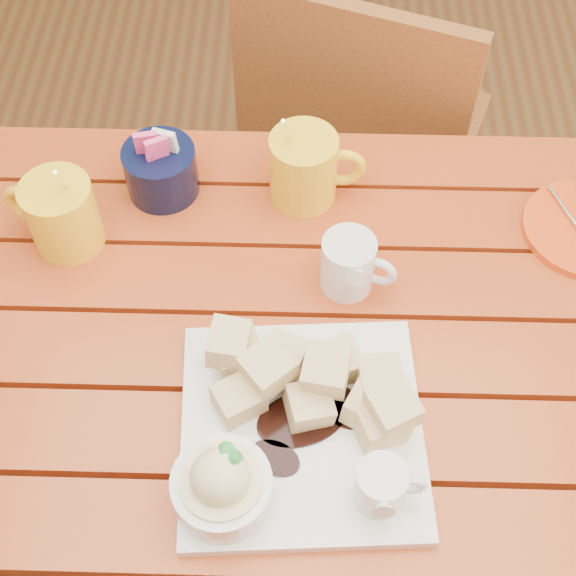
{
  "coord_description": "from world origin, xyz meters",
  "views": [
    {
      "loc": [
        0.02,
        -0.52,
        1.64
      ],
      "look_at": [
        0.0,
        0.05,
        0.82
      ],
      "focal_mm": 50.0,
      "sensor_mm": 36.0,
      "label": 1
    }
  ],
  "objects_px": {
    "dessert_plate": "(289,432)",
    "chair_far": "(360,143)",
    "coffee_mug_left": "(60,213)",
    "coffee_mug_right": "(306,167)",
    "table": "(285,391)"
  },
  "relations": [
    {
      "from": "dessert_plate",
      "to": "coffee_mug_left",
      "type": "bearing_deg",
      "value": 136.52
    },
    {
      "from": "coffee_mug_right",
      "to": "coffee_mug_left",
      "type": "bearing_deg",
      "value": -165.74
    },
    {
      "from": "chair_far",
      "to": "coffee_mug_left",
      "type": "bearing_deg",
      "value": 65.71
    },
    {
      "from": "dessert_plate",
      "to": "coffee_mug_right",
      "type": "relative_size",
      "value": 1.87
    },
    {
      "from": "dessert_plate",
      "to": "chair_far",
      "type": "bearing_deg",
      "value": 80.83
    },
    {
      "from": "coffee_mug_right",
      "to": "chair_far",
      "type": "xyz_separation_m",
      "value": [
        0.11,
        0.36,
        -0.31
      ]
    },
    {
      "from": "table",
      "to": "dessert_plate",
      "type": "xyz_separation_m",
      "value": [
        0.01,
        -0.13,
        0.14
      ]
    },
    {
      "from": "coffee_mug_left",
      "to": "chair_far",
      "type": "height_order",
      "value": "coffee_mug_left"
    },
    {
      "from": "table",
      "to": "chair_far",
      "type": "relative_size",
      "value": 1.35
    },
    {
      "from": "dessert_plate",
      "to": "coffee_mug_right",
      "type": "distance_m",
      "value": 0.4
    },
    {
      "from": "table",
      "to": "chair_far",
      "type": "distance_m",
      "value": 0.66
    },
    {
      "from": "coffee_mug_right",
      "to": "dessert_plate",
      "type": "bearing_deg",
      "value": -93.53
    },
    {
      "from": "dessert_plate",
      "to": "chair_far",
      "type": "relative_size",
      "value": 0.34
    },
    {
      "from": "coffee_mug_right",
      "to": "chair_far",
      "type": "relative_size",
      "value": 0.18
    },
    {
      "from": "chair_far",
      "to": "dessert_plate",
      "type": "bearing_deg",
      "value": 100.62
    }
  ]
}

